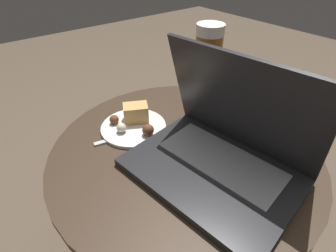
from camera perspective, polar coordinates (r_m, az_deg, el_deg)
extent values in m
cylinder|color=black|center=(0.85, 2.88, -18.70)|extent=(0.07, 0.07, 0.51)
cylinder|color=#38281C|center=(0.65, 3.56, -5.32)|extent=(0.65, 0.65, 0.02)
cube|color=#232326|center=(0.58, 9.28, -9.81)|extent=(0.38, 0.30, 0.02)
cube|color=gray|center=(0.60, 11.48, -7.17)|extent=(0.29, 0.16, 0.00)
cube|color=#232326|center=(0.56, 15.77, 4.28)|extent=(0.36, 0.13, 0.24)
cube|color=black|center=(0.56, 15.60, 4.10)|extent=(0.33, 0.11, 0.21)
cylinder|color=brown|center=(0.74, 8.32, 10.85)|extent=(0.07, 0.07, 0.22)
cylinder|color=white|center=(0.70, 9.24, 20.04)|extent=(0.07, 0.07, 0.03)
cylinder|color=silver|center=(0.71, -7.48, -0.27)|extent=(0.17, 0.17, 0.01)
cube|color=tan|center=(0.71, -7.01, 2.84)|extent=(0.07, 0.08, 0.05)
sphere|color=beige|center=(0.68, -10.11, -0.37)|extent=(0.03, 0.03, 0.03)
sphere|color=brown|center=(0.72, -11.64, 1.40)|extent=(0.02, 0.02, 0.02)
sphere|color=brown|center=(0.66, -4.36, -0.85)|extent=(0.03, 0.03, 0.03)
cube|color=silver|center=(0.68, -10.94, -2.62)|extent=(0.04, 0.12, 0.00)
cube|color=silver|center=(0.70, -4.26, -0.77)|extent=(0.03, 0.06, 0.00)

